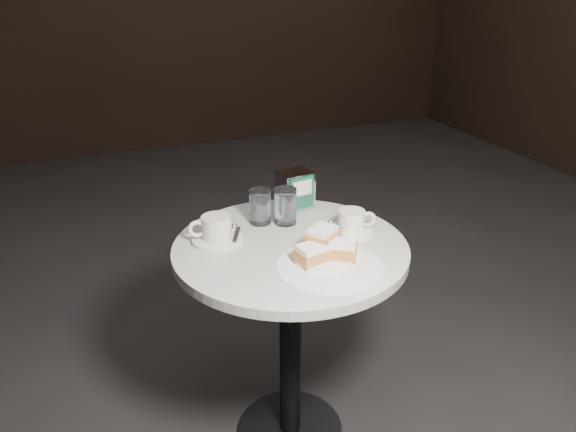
{
  "coord_description": "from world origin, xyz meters",
  "views": [
    {
      "loc": [
        -0.56,
        -1.37,
        1.51
      ],
      "look_at": [
        0.0,
        0.02,
        0.83
      ],
      "focal_mm": 35.0,
      "sensor_mm": 36.0,
      "label": 1
    }
  ],
  "objects_px": {
    "cafe_table": "(290,301)",
    "napkin_dispenser": "(295,190)",
    "water_glass_left": "(260,207)",
    "coffee_cup_right": "(352,223)",
    "beignet_plate": "(325,249)",
    "coffee_cup_left": "(216,230)",
    "water_glass_right": "(285,207)"
  },
  "relations": [
    {
      "from": "cafe_table",
      "to": "napkin_dispenser",
      "type": "relative_size",
      "value": 5.75
    },
    {
      "from": "water_glass_left",
      "to": "coffee_cup_right",
      "type": "bearing_deg",
      "value": -35.99
    },
    {
      "from": "napkin_dispenser",
      "to": "cafe_table",
      "type": "bearing_deg",
      "value": -123.6
    },
    {
      "from": "beignet_plate",
      "to": "coffee_cup_left",
      "type": "xyz_separation_m",
      "value": [
        -0.25,
        0.22,
        0.0
      ]
    },
    {
      "from": "cafe_table",
      "to": "coffee_cup_left",
      "type": "bearing_deg",
      "value": 151.36
    },
    {
      "from": "beignet_plate",
      "to": "napkin_dispenser",
      "type": "relative_size",
      "value": 1.48
    },
    {
      "from": "cafe_table",
      "to": "napkin_dispenser",
      "type": "bearing_deg",
      "value": 64.72
    },
    {
      "from": "cafe_table",
      "to": "napkin_dispenser",
      "type": "height_order",
      "value": "napkin_dispenser"
    },
    {
      "from": "coffee_cup_left",
      "to": "beignet_plate",
      "type": "bearing_deg",
      "value": -32.0
    },
    {
      "from": "cafe_table",
      "to": "water_glass_left",
      "type": "bearing_deg",
      "value": 99.84
    },
    {
      "from": "coffee_cup_left",
      "to": "water_glass_left",
      "type": "distance_m",
      "value": 0.18
    },
    {
      "from": "coffee_cup_right",
      "to": "water_glass_right",
      "type": "bearing_deg",
      "value": 153.21
    },
    {
      "from": "coffee_cup_right",
      "to": "water_glass_right",
      "type": "xyz_separation_m",
      "value": [
        -0.16,
        0.14,
        0.02
      ]
    },
    {
      "from": "coffee_cup_right",
      "to": "water_glass_right",
      "type": "distance_m",
      "value": 0.22
    },
    {
      "from": "water_glass_right",
      "to": "coffee_cup_left",
      "type": "bearing_deg",
      "value": -170.03
    },
    {
      "from": "cafe_table",
      "to": "coffee_cup_right",
      "type": "distance_m",
      "value": 0.31
    },
    {
      "from": "coffee_cup_left",
      "to": "water_glass_right",
      "type": "height_order",
      "value": "water_glass_right"
    },
    {
      "from": "water_glass_left",
      "to": "water_glass_right",
      "type": "height_order",
      "value": "water_glass_right"
    },
    {
      "from": "water_glass_right",
      "to": "water_glass_left",
      "type": "bearing_deg",
      "value": 157.42
    },
    {
      "from": "coffee_cup_left",
      "to": "napkin_dispenser",
      "type": "relative_size",
      "value": 1.36
    },
    {
      "from": "coffee_cup_left",
      "to": "napkin_dispenser",
      "type": "height_order",
      "value": "napkin_dispenser"
    },
    {
      "from": "coffee_cup_left",
      "to": "coffee_cup_right",
      "type": "distance_m",
      "value": 0.41
    },
    {
      "from": "coffee_cup_left",
      "to": "water_glass_right",
      "type": "distance_m",
      "value": 0.24
    },
    {
      "from": "water_glass_right",
      "to": "cafe_table",
      "type": "bearing_deg",
      "value": -106.09
    },
    {
      "from": "beignet_plate",
      "to": "napkin_dispenser",
      "type": "distance_m",
      "value": 0.37
    },
    {
      "from": "coffee_cup_left",
      "to": "water_glass_left",
      "type": "height_order",
      "value": "water_glass_left"
    },
    {
      "from": "cafe_table",
      "to": "coffee_cup_left",
      "type": "distance_m",
      "value": 0.32
    },
    {
      "from": "coffee_cup_left",
      "to": "water_glass_left",
      "type": "xyz_separation_m",
      "value": [
        0.16,
        0.07,
        0.02
      ]
    },
    {
      "from": "cafe_table",
      "to": "coffee_cup_right",
      "type": "height_order",
      "value": "coffee_cup_right"
    },
    {
      "from": "coffee_cup_right",
      "to": "napkin_dispenser",
      "type": "height_order",
      "value": "napkin_dispenser"
    },
    {
      "from": "coffee_cup_left",
      "to": "water_glass_left",
      "type": "bearing_deg",
      "value": 33.55
    },
    {
      "from": "water_glass_left",
      "to": "water_glass_right",
      "type": "bearing_deg",
      "value": -22.58
    }
  ]
}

